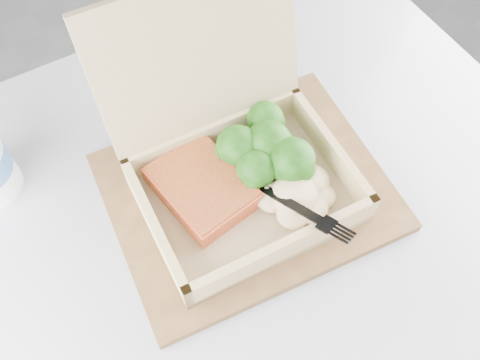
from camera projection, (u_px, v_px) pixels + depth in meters
floor at (212, 209)px, 1.46m from camera, size 4.00×4.00×0.00m
cafe_table at (273, 278)px, 0.80m from camera, size 0.82×0.82×0.72m
serving_tray at (247, 192)px, 0.65m from camera, size 0.36×0.31×0.01m
takeout_container at (231, 149)px, 0.61m from camera, size 0.26×0.26×0.22m
salmon_fillet at (202, 187)px, 0.62m from camera, size 0.10×0.13×0.02m
broccoli_pile at (268, 147)px, 0.64m from camera, size 0.13×0.13×0.05m
mashed_potatoes at (295, 195)px, 0.61m from camera, size 0.09×0.08×0.03m
plastic_fork at (273, 191)px, 0.60m from camera, size 0.05×0.14×0.03m
receipt at (210, 81)px, 0.75m from camera, size 0.13×0.16×0.00m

